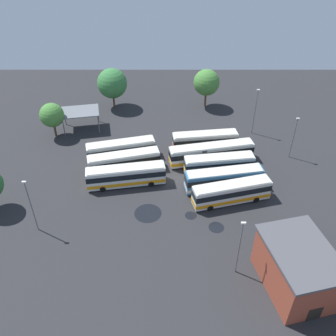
{
  "coord_description": "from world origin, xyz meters",
  "views": [
    {
      "loc": [
        -0.71,
        -49.12,
        39.48
      ],
      "look_at": [
        -0.89,
        0.97,
        1.6
      ],
      "focal_mm": 39.2,
      "sensor_mm": 36.0,
      "label": 1
    }
  ],
  "objects_px": {
    "bus_row1_slot3": "(212,153)",
    "tree_east_edge": "(113,83)",
    "bus_row0_slot4": "(122,150)",
    "lamp_post_far_corner": "(240,246)",
    "bus_row1_slot1": "(225,179)",
    "lamp_post_by_building": "(256,110)",
    "maintenance_shelter": "(81,112)",
    "bus_row0_slot3": "(125,162)",
    "bus_row1_slot4": "(206,141)",
    "lamp_post_near_entrance": "(32,204)",
    "tree_northwest": "(53,115)",
    "lamp_post_mid_lot": "(295,136)",
    "bus_row1_slot2": "(220,165)",
    "bus_row1_slot0": "(233,192)",
    "bus_row0_slot2": "(127,175)",
    "depot_building": "(298,269)",
    "tree_north_edge": "(208,83)"
  },
  "relations": [
    {
      "from": "bus_row1_slot3",
      "to": "tree_east_edge",
      "type": "xyz_separation_m",
      "value": [
        -20.06,
        21.4,
        3.81
      ]
    },
    {
      "from": "bus_row0_slot2",
      "to": "lamp_post_near_entrance",
      "type": "height_order",
      "value": "lamp_post_near_entrance"
    },
    {
      "from": "bus_row0_slot4",
      "to": "bus_row1_slot2",
      "type": "height_order",
      "value": "same"
    },
    {
      "from": "bus_row1_slot4",
      "to": "maintenance_shelter",
      "type": "bearing_deg",
      "value": 162.67
    },
    {
      "from": "lamp_post_near_entrance",
      "to": "tree_northwest",
      "type": "bearing_deg",
      "value": 98.07
    },
    {
      "from": "bus_row1_slot1",
      "to": "lamp_post_by_building",
      "type": "height_order",
      "value": "lamp_post_by_building"
    },
    {
      "from": "bus_row1_slot3",
      "to": "lamp_post_by_building",
      "type": "distance_m",
      "value": 14.06
    },
    {
      "from": "bus_row1_slot3",
      "to": "lamp_post_far_corner",
      "type": "relative_size",
      "value": 1.71
    },
    {
      "from": "bus_row1_slot2",
      "to": "tree_northwest",
      "type": "height_order",
      "value": "tree_northwest"
    },
    {
      "from": "bus_row1_slot3",
      "to": "lamp_post_far_corner",
      "type": "height_order",
      "value": "lamp_post_far_corner"
    },
    {
      "from": "lamp_post_by_building",
      "to": "lamp_post_far_corner",
      "type": "relative_size",
      "value": 1.07
    },
    {
      "from": "bus_row1_slot0",
      "to": "bus_row1_slot1",
      "type": "xyz_separation_m",
      "value": [
        -0.8,
        3.35,
        0.0
      ]
    },
    {
      "from": "bus_row0_slot4",
      "to": "lamp_post_by_building",
      "type": "height_order",
      "value": "lamp_post_by_building"
    },
    {
      "from": "bus_row1_slot3",
      "to": "lamp_post_mid_lot",
      "type": "relative_size",
      "value": 1.88
    },
    {
      "from": "lamp_post_far_corner",
      "to": "bus_row1_slot2",
      "type": "bearing_deg",
      "value": 89.83
    },
    {
      "from": "bus_row1_slot0",
      "to": "tree_north_edge",
      "type": "bearing_deg",
      "value": 92.57
    },
    {
      "from": "bus_row1_slot0",
      "to": "depot_building",
      "type": "relative_size",
      "value": 1.08
    },
    {
      "from": "bus_row0_slot3",
      "to": "bus_row1_slot3",
      "type": "distance_m",
      "value": 15.63
    },
    {
      "from": "bus_row0_slot2",
      "to": "lamp_post_far_corner",
      "type": "relative_size",
      "value": 1.46
    },
    {
      "from": "tree_east_edge",
      "to": "bus_row1_slot0",
      "type": "bearing_deg",
      "value": -55.32
    },
    {
      "from": "bus_row0_slot2",
      "to": "tree_northwest",
      "type": "relative_size",
      "value": 1.86
    },
    {
      "from": "bus_row1_slot4",
      "to": "tree_north_edge",
      "type": "distance_m",
      "value": 18.17
    },
    {
      "from": "bus_row0_slot3",
      "to": "depot_building",
      "type": "height_order",
      "value": "depot_building"
    },
    {
      "from": "bus_row1_slot1",
      "to": "bus_row1_slot4",
      "type": "xyz_separation_m",
      "value": [
        -2.19,
        11.44,
        -0.0
      ]
    },
    {
      "from": "bus_row1_slot4",
      "to": "maintenance_shelter",
      "type": "xyz_separation_m",
      "value": [
        -24.78,
        7.73,
        1.91
      ]
    },
    {
      "from": "bus_row1_slot0",
      "to": "lamp_post_mid_lot",
      "type": "distance_m",
      "value": 17.76
    },
    {
      "from": "tree_east_edge",
      "to": "lamp_post_by_building",
      "type": "bearing_deg",
      "value": -21.25
    },
    {
      "from": "maintenance_shelter",
      "to": "bus_row0_slot3",
      "type": "bearing_deg",
      "value": -54.84
    },
    {
      "from": "bus_row1_slot0",
      "to": "tree_northwest",
      "type": "bearing_deg",
      "value": 148.93
    },
    {
      "from": "bus_row1_slot1",
      "to": "bus_row1_slot0",
      "type": "bearing_deg",
      "value": -76.54
    },
    {
      "from": "lamp_post_mid_lot",
      "to": "lamp_post_far_corner",
      "type": "xyz_separation_m",
      "value": [
        -13.77,
        -25.79,
        0.41
      ]
    },
    {
      "from": "bus_row1_slot1",
      "to": "bus_row1_slot2",
      "type": "relative_size",
      "value": 1.07
    },
    {
      "from": "bus_row0_slot4",
      "to": "bus_row1_slot1",
      "type": "bearing_deg",
      "value": -25.43
    },
    {
      "from": "bus_row1_slot2",
      "to": "bus_row1_slot3",
      "type": "height_order",
      "value": "same"
    },
    {
      "from": "bus_row1_slot0",
      "to": "maintenance_shelter",
      "type": "relative_size",
      "value": 1.53
    },
    {
      "from": "bus_row0_slot3",
      "to": "tree_east_edge",
      "type": "height_order",
      "value": "tree_east_edge"
    },
    {
      "from": "bus_row1_slot1",
      "to": "tree_east_edge",
      "type": "distance_m",
      "value": 36.15
    },
    {
      "from": "bus_row1_slot2",
      "to": "lamp_post_near_entrance",
      "type": "relative_size",
      "value": 1.34
    },
    {
      "from": "depot_building",
      "to": "lamp_post_near_entrance",
      "type": "relative_size",
      "value": 1.29
    },
    {
      "from": "bus_row0_slot4",
      "to": "lamp_post_far_corner",
      "type": "distance_m",
      "value": 30.75
    },
    {
      "from": "lamp_post_by_building",
      "to": "bus_row0_slot4",
      "type": "bearing_deg",
      "value": -160.7
    },
    {
      "from": "bus_row0_slot4",
      "to": "depot_building",
      "type": "bearing_deg",
      "value": -48.51
    },
    {
      "from": "bus_row0_slot3",
      "to": "bus_row0_slot4",
      "type": "height_order",
      "value": "same"
    },
    {
      "from": "bus_row1_slot3",
      "to": "lamp_post_far_corner",
      "type": "bearing_deg",
      "value": -87.69
    },
    {
      "from": "maintenance_shelter",
      "to": "tree_northwest",
      "type": "height_order",
      "value": "tree_northwest"
    },
    {
      "from": "bus_row0_slot4",
      "to": "tree_northwest",
      "type": "height_order",
      "value": "tree_northwest"
    },
    {
      "from": "bus_row0_slot2",
      "to": "lamp_post_by_building",
      "type": "xyz_separation_m",
      "value": [
        24.05,
        16.53,
        3.31
      ]
    },
    {
      "from": "lamp_post_mid_lot",
      "to": "lamp_post_far_corner",
      "type": "relative_size",
      "value": 0.91
    },
    {
      "from": "bus_row1_slot2",
      "to": "bus_row1_slot4",
      "type": "distance_m",
      "value": 7.74
    },
    {
      "from": "lamp_post_near_entrance",
      "to": "lamp_post_mid_lot",
      "type": "relative_size",
      "value": 1.1
    }
  ]
}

